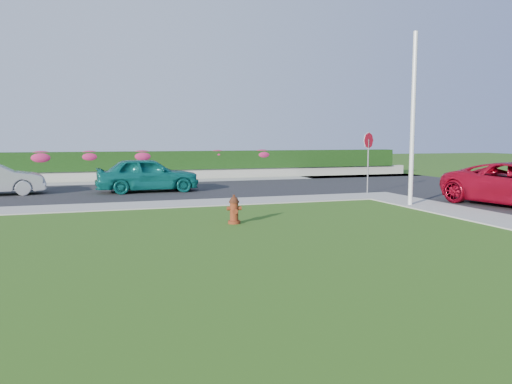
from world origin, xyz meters
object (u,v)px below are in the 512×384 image
object	(u,v)px
utility_pole	(413,120)
stop_sign	(368,148)
fire_hydrant	(234,210)
sedan_teal	(148,175)

from	to	relation	value
utility_pole	stop_sign	distance (m)	4.10
fire_hydrant	sedan_teal	size ratio (longest dim) A/B	0.18
utility_pole	fire_hydrant	bearing A→B (deg)	-166.45
sedan_teal	stop_sign	world-z (taller)	stop_sign
fire_hydrant	stop_sign	bearing A→B (deg)	42.50
sedan_teal	utility_pole	distance (m)	11.76
sedan_teal	stop_sign	size ratio (longest dim) A/B	1.68
sedan_teal	stop_sign	bearing A→B (deg)	-112.47
fire_hydrant	utility_pole	world-z (taller)	utility_pole
fire_hydrant	sedan_teal	xyz separation A→B (m)	(-1.50, 9.28, 0.43)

